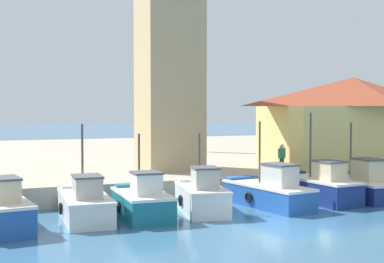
# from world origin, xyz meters

# --- Properties ---
(ground_plane) EXTENTS (300.00, 300.00, 0.00)m
(ground_plane) POSITION_xyz_m (0.00, 0.00, 0.00)
(ground_plane) COLOR #386689
(quay_wharf) EXTENTS (120.00, 40.00, 1.08)m
(quay_wharf) POSITION_xyz_m (0.00, 27.95, 0.54)
(quay_wharf) COLOR #A89E89
(quay_wharf) RESTS_ON ground
(fishing_boat_left_outer) EXTENTS (2.52, 5.28, 3.80)m
(fishing_boat_left_outer) POSITION_xyz_m (-10.64, 4.64, 0.76)
(fishing_boat_left_outer) COLOR #2356A8
(fishing_boat_left_outer) RESTS_ON ground
(fishing_boat_left_inner) EXTENTS (2.12, 5.05, 4.10)m
(fishing_boat_left_inner) POSITION_xyz_m (-7.17, 5.10, 0.69)
(fishing_boat_left_inner) COLOR silver
(fishing_boat_left_inner) RESTS_ON ground
(fishing_boat_mid_left) EXTENTS (2.10, 4.22, 3.66)m
(fishing_boat_mid_left) POSITION_xyz_m (-4.78, 4.50, 0.73)
(fishing_boat_mid_left) COLOR #196B7F
(fishing_boat_mid_left) RESTS_ON ground
(fishing_boat_center) EXTENTS (2.51, 4.33, 3.63)m
(fishing_boat_center) POSITION_xyz_m (-1.89, 4.69, 0.76)
(fishing_boat_center) COLOR silver
(fishing_boat_center) RESTS_ON ground
(fishing_boat_mid_right) EXTENTS (2.67, 5.38, 4.16)m
(fishing_boat_mid_right) POSITION_xyz_m (1.70, 4.80, 0.73)
(fishing_boat_mid_right) COLOR #2356A8
(fishing_boat_mid_right) RESTS_ON ground
(fishing_boat_right_inner) EXTENTS (2.32, 4.99, 4.57)m
(fishing_boat_right_inner) POSITION_xyz_m (4.76, 5.05, 0.77)
(fishing_boat_right_inner) COLOR navy
(fishing_boat_right_inner) RESTS_ON ground
(fishing_boat_right_outer) EXTENTS (2.16, 5.21, 4.02)m
(fishing_boat_right_outer) POSITION_xyz_m (7.33, 5.07, 0.72)
(fishing_boat_right_outer) COLOR navy
(fishing_boat_right_outer) RESTS_ON ground
(clock_tower) EXTENTS (3.98, 3.98, 17.50)m
(clock_tower) POSITION_xyz_m (-0.49, 13.04, 9.41)
(clock_tower) COLOR tan
(clock_tower) RESTS_ON quay_wharf
(warehouse_right) EXTENTS (11.86, 6.03, 5.77)m
(warehouse_right) POSITION_xyz_m (11.70, 11.06, 4.03)
(warehouse_right) COLOR #E5D17A
(warehouse_right) RESTS_ON quay_wharf
(port_crane_near) EXTENTS (2.09, 9.95, 22.49)m
(port_crane_near) POSITION_xyz_m (3.96, 27.50, 9.74)
(port_crane_near) COLOR #976E11
(port_crane_near) RESTS_ON quay_wharf
(dock_worker_near_tower) EXTENTS (0.34, 0.22, 1.62)m
(dock_worker_near_tower) POSITION_xyz_m (5.21, 9.31, 1.92)
(dock_worker_near_tower) COLOR #33333D
(dock_worker_near_tower) RESTS_ON quay_wharf
(dock_worker_along_quay) EXTENTS (0.34, 0.22, 1.62)m
(dock_worker_along_quay) POSITION_xyz_m (4.74, 8.61, 1.92)
(dock_worker_along_quay) COLOR #33333D
(dock_worker_along_quay) RESTS_ON quay_wharf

